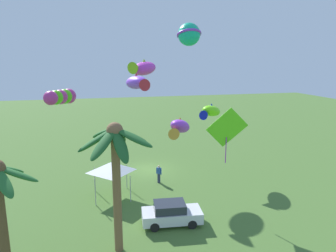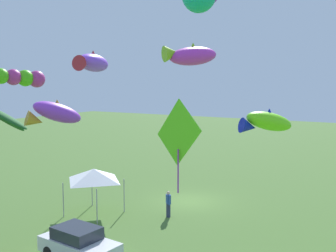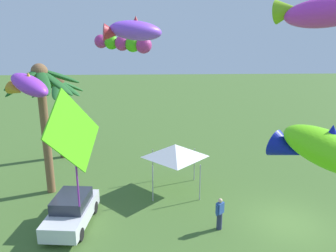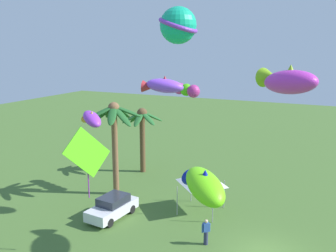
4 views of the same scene
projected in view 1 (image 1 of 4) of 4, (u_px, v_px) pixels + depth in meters
name	position (u px, v px, depth m)	size (l,w,h in m)	color
ground_plane	(148.00, 170.00, 30.56)	(120.00, 120.00, 0.00)	#476B2D
palm_tree_0	(116.00, 154.00, 16.51)	(4.07, 3.97, 7.45)	brown
parked_car_0	(171.00, 213.00, 20.32)	(4.05, 2.08, 1.51)	silver
spectator_0	(159.00, 174.00, 27.16)	(0.43, 0.43, 1.59)	#2D3351
festival_tent	(111.00, 167.00, 24.09)	(2.86, 2.86, 2.85)	#9E9EA3
kite_fish_0	(211.00, 111.00, 28.90)	(3.08, 2.99, 1.56)	#6FE817
kite_ball_1	(189.00, 34.00, 24.41)	(1.97, 1.93, 1.79)	#13B483
kite_fish_2	(143.00, 68.00, 28.87)	(3.50, 3.86, 1.66)	#C332BA
kite_fish_3	(137.00, 83.00, 21.10)	(1.77, 2.96, 1.22)	#9248F2
kite_tube_4	(61.00, 97.00, 19.37)	(1.71, 3.56, 1.12)	#B72F85
kite_diamond_5	(227.00, 128.00, 21.64)	(2.70, 1.16, 4.05)	#60E21D
kite_fish_6	(179.00, 127.00, 17.76)	(2.00, 2.47, 1.37)	purple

